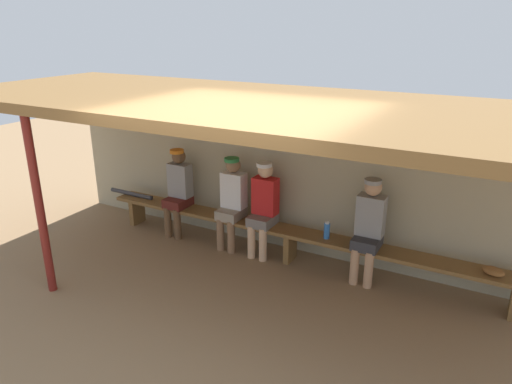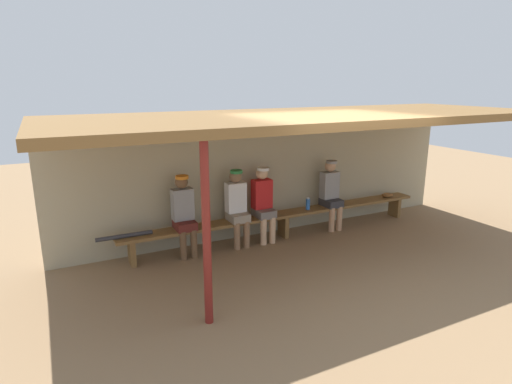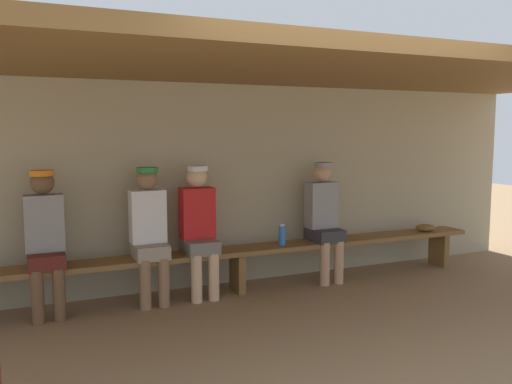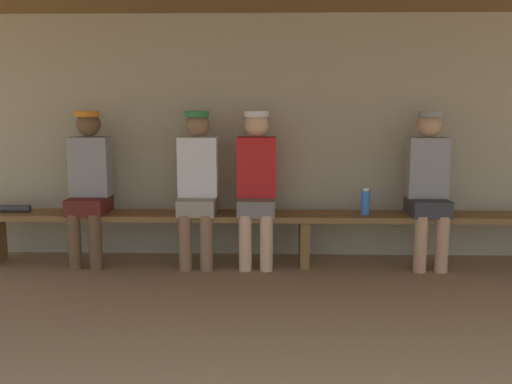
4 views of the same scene
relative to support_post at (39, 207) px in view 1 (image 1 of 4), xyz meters
The scene contains 12 objects.
ground_plane 2.57m from the support_post, 13.70° to the left, with size 24.00×24.00×0.00m, color #8C6D4C.
back_wall 3.41m from the support_post, 48.49° to the left, with size 8.00×0.20×2.20m, color tan.
dugout_roof 2.83m from the support_post, 28.98° to the left, with size 8.00×2.80×0.12m, color brown.
support_post is the anchor object (origin of this frame).
bench 3.16m from the support_post, 42.94° to the left, with size 6.00×0.36×0.46m.
player_with_sunglasses 2.82m from the support_post, 48.87° to the left, with size 0.34×0.42×1.34m.
player_in_white 3.94m from the support_post, 32.42° to the left, with size 0.34×0.42×1.34m.
player_near_post 2.17m from the support_post, 79.87° to the left, with size 0.34×0.42×1.34m.
player_middle 2.51m from the support_post, 57.76° to the left, with size 0.34×0.42×1.34m.
water_bottle_green 3.51m from the support_post, 36.91° to the left, with size 0.08×0.08×0.23m.
baseball_glove_worn 5.22m from the support_post, 23.56° to the left, with size 0.24×0.17×0.09m, color brown.
baseball_bat 2.26m from the support_post, 105.51° to the left, with size 0.07×0.07×0.85m, color #333338.
Camera 1 is at (2.40, -3.85, 3.12)m, focal length 33.34 mm.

